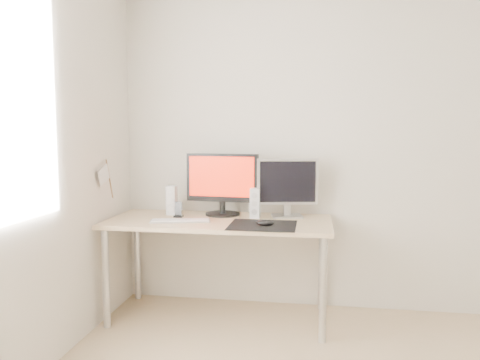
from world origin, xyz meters
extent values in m
plane|color=white|center=(0.00, 1.75, 1.25)|extent=(3.50, 0.00, 3.50)
cube|color=black|center=(-0.60, 1.22, 0.73)|extent=(0.45, 0.40, 0.00)
ellipsoid|color=black|center=(-0.58, 1.19, 0.75)|extent=(0.12, 0.07, 0.04)
cube|color=#D1B587|center=(-0.93, 1.38, 0.71)|extent=(1.60, 0.70, 0.03)
cylinder|color=silver|center=(-1.67, 1.09, 0.35)|extent=(0.05, 0.05, 0.70)
cylinder|color=silver|center=(-0.19, 1.09, 0.35)|extent=(0.05, 0.05, 0.70)
cylinder|color=silver|center=(-1.67, 1.67, 0.35)|extent=(0.05, 0.05, 0.70)
cylinder|color=silver|center=(-0.19, 1.67, 0.35)|extent=(0.05, 0.05, 0.70)
cylinder|color=black|center=(-0.94, 1.57, 0.74)|extent=(0.28, 0.28, 0.02)
cylinder|color=black|center=(-0.94, 1.57, 0.81)|extent=(0.04, 0.04, 0.12)
cube|color=black|center=(-0.94, 1.56, 1.02)|extent=(0.55, 0.09, 0.36)
cube|color=#FF180D|center=(-0.94, 1.54, 1.03)|extent=(0.50, 0.05, 0.30)
cube|color=#B7B7B9|center=(-0.45, 1.56, 0.74)|extent=(0.25, 0.20, 0.01)
cube|color=#ABABAD|center=(-0.45, 1.56, 0.80)|extent=(0.06, 0.05, 0.10)
cube|color=silver|center=(-0.45, 1.56, 0.99)|extent=(0.45, 0.13, 0.34)
cube|color=black|center=(-0.45, 1.54, 0.99)|extent=(0.40, 0.09, 0.30)
cube|color=silver|center=(-1.33, 1.53, 0.84)|extent=(0.07, 0.08, 0.22)
cylinder|color=silver|center=(-1.33, 1.49, 0.78)|extent=(0.04, 0.01, 0.04)
cylinder|color=silver|center=(-1.33, 1.49, 0.84)|extent=(0.04, 0.01, 0.04)
cylinder|color=#BBBBBD|center=(-1.33, 1.49, 0.90)|extent=(0.04, 0.01, 0.04)
cube|color=white|center=(-0.68, 1.49, 0.84)|extent=(0.07, 0.08, 0.22)
cylinder|color=silver|center=(-0.68, 1.45, 0.78)|extent=(0.04, 0.01, 0.04)
cylinder|color=silver|center=(-0.68, 1.45, 0.84)|extent=(0.04, 0.01, 0.04)
cylinder|color=silver|center=(-0.68, 1.45, 0.90)|extent=(0.04, 0.01, 0.04)
cube|color=#B4B4B6|center=(-1.18, 1.26, 0.73)|extent=(0.44, 0.21, 0.01)
cube|color=white|center=(-1.18, 1.26, 0.74)|extent=(0.41, 0.19, 0.01)
cube|color=black|center=(-1.25, 1.43, 0.74)|extent=(0.06, 0.05, 0.01)
cube|color=black|center=(-1.25, 1.43, 0.79)|extent=(0.05, 0.02, 0.10)
cylinder|color=#A57F54|center=(-1.72, 1.30, 1.02)|extent=(0.01, 0.10, 0.29)
cube|color=white|center=(-1.72, 1.21, 1.06)|extent=(0.00, 0.19, 0.15)
camera|label=1|loc=(-0.25, -1.87, 1.36)|focal=35.00mm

